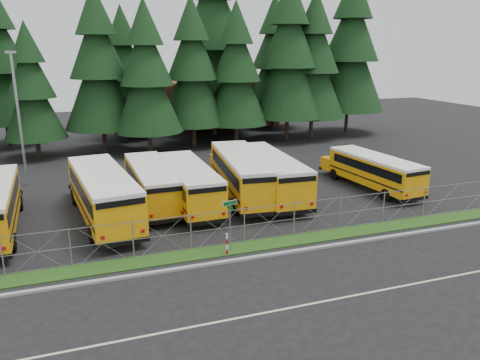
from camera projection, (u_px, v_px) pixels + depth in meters
The scene contains 26 objects.
ground at pixel (255, 233), 27.07m from camera, with size 120.00×120.00×0.00m, color black.
curb at pixel (276, 254), 24.24m from camera, with size 50.00×0.25×0.12m, color gray.
grass_verge at pixel (266, 244), 25.52m from camera, with size 50.00×1.40×0.06m, color #1B4012.
road_lane_line at pixel (322, 302), 19.80m from camera, with size 50.00×0.12×0.01m, color beige.
chainlink_fence at pixel (261, 223), 25.89m from camera, with size 44.00×0.10×2.00m, color #909398, non-canonical shape.
brick_building at pixel (192, 103), 64.47m from camera, with size 22.00×10.00×6.00m, color brown.
bus_2 at pixel (102, 196), 28.80m from camera, with size 2.85×12.07×3.16m, color orange, non-canonical shape.
bus_3 at pixel (151, 185), 31.70m from camera, with size 2.52×10.69×2.80m, color orange, non-canonical shape.
bus_4 at pixel (188, 185), 31.58m from camera, with size 2.58×10.93×2.87m, color orange, non-canonical shape.
bus_5 at pixel (242, 175), 33.33m from camera, with size 2.86×12.12×3.18m, color orange, non-canonical shape.
bus_6 at pixel (267, 175), 33.50m from camera, with size 2.76×11.71×3.07m, color orange, non-canonical shape.
bus_east at pixel (371, 172), 35.34m from camera, with size 2.34×9.91×2.60m, color orange, non-canonical shape.
street_sign at pixel (230, 215), 24.18m from camera, with size 0.82×0.54×2.81m.
striped_bollard at pixel (227, 244), 24.11m from camera, with size 0.11×0.11×1.20m, color #B20C0C.
light_standard at pixel (19, 115), 35.02m from camera, with size 0.70×0.35×10.14m.
conifer_2 at pixel (31, 91), 43.95m from camera, with size 5.79×5.79×12.81m, color black, non-canonical shape.
conifer_3 at pixel (99, 70), 46.43m from camera, with size 7.41×7.41×16.39m, color black, non-canonical shape.
conifer_4 at pixel (147, 78), 45.61m from camera, with size 6.79×6.79×15.01m, color black, non-canonical shape.
conifer_5 at pixel (192, 72), 49.30m from camera, with size 7.09×7.09×15.68m, color black, non-canonical shape.
conifer_6 at pixel (236, 74), 50.24m from camera, with size 6.87×6.87×15.20m, color black, non-canonical shape.
conifer_7 at pixel (289, 60), 52.19m from camera, with size 8.19×8.19×18.12m, color black, non-canonical shape.
conifer_8 at pixel (314, 65), 53.55m from camera, with size 7.57×7.57×16.75m, color black, non-canonical shape.
conifer_9 at pixel (351, 53), 56.51m from camera, with size 8.76×8.76×19.37m, color black, non-canonical shape.
conifer_11 at pixel (124, 73), 53.28m from camera, with size 6.79×6.79×15.02m, color black, non-canonical shape.
conifer_12 at pixel (213, 40), 54.75m from camera, with size 10.09×10.09×22.31m, color black, non-canonical shape.
conifer_13 at pixel (274, 62), 60.93m from camera, with size 7.71×7.71×17.06m, color black, non-canonical shape.
Camera 1 is at (-9.10, -23.50, 10.39)m, focal length 35.00 mm.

